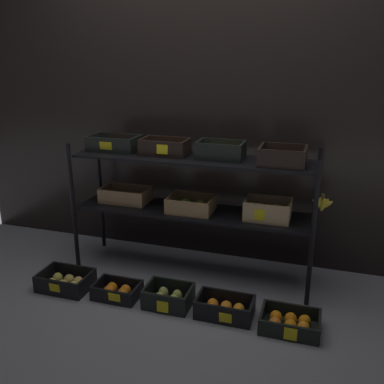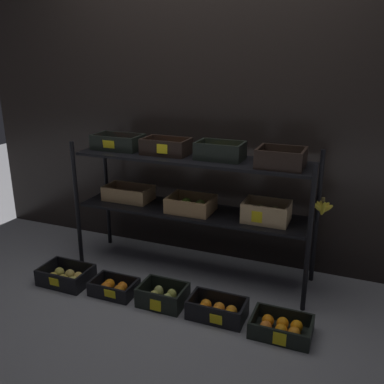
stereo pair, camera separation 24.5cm
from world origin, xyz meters
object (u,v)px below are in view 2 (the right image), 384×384
(crate_ground_apple_gold, at_px, (66,277))
(crate_ground_right_orange, at_px, (217,310))
(display_rack, at_px, (193,182))
(crate_ground_rightmost_orange, at_px, (281,328))
(crate_ground_orange, at_px, (114,288))
(crate_ground_pear, at_px, (163,296))

(crate_ground_apple_gold, relative_size, crate_ground_right_orange, 1.00)
(display_rack, xyz_separation_m, crate_ground_rightmost_orange, (0.78, -0.52, -0.68))
(crate_ground_apple_gold, distance_m, crate_ground_rightmost_orange, 1.57)
(display_rack, height_order, crate_ground_rightmost_orange, display_rack)
(display_rack, distance_m, crate_ground_right_orange, 0.92)
(crate_ground_apple_gold, bearing_deg, display_rack, 32.96)
(crate_ground_orange, height_order, crate_ground_pear, crate_ground_pear)
(crate_ground_orange, bearing_deg, crate_ground_apple_gold, -179.30)
(crate_ground_orange, xyz_separation_m, crate_ground_rightmost_orange, (1.17, -0.01, 0.00))
(display_rack, distance_m, crate_ground_orange, 0.93)
(display_rack, height_order, crate_ground_apple_gold, display_rack)
(display_rack, bearing_deg, crate_ground_orange, -127.31)
(display_rack, bearing_deg, crate_ground_apple_gold, -147.04)
(crate_ground_apple_gold, distance_m, crate_ground_pear, 0.78)
(crate_ground_pear, height_order, crate_ground_right_orange, crate_ground_pear)
(display_rack, distance_m, crate_ground_pear, 0.83)
(display_rack, relative_size, crate_ground_pear, 6.07)
(crate_ground_pear, relative_size, crate_ground_right_orange, 0.85)
(display_rack, distance_m, crate_ground_apple_gold, 1.16)
(display_rack, relative_size, crate_ground_apple_gold, 5.18)
(crate_ground_right_orange, bearing_deg, display_rack, 126.45)
(display_rack, bearing_deg, crate_ground_rightmost_orange, -33.68)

